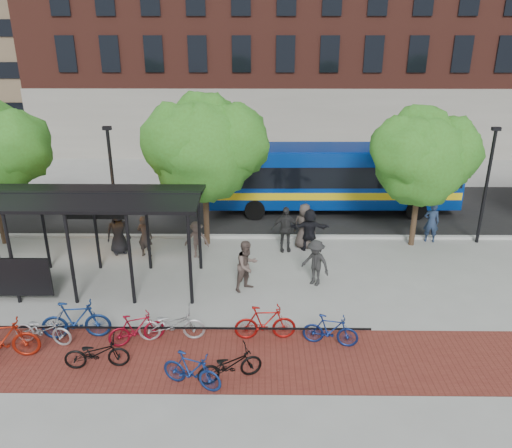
{
  "coord_description": "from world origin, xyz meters",
  "views": [
    {
      "loc": [
        -0.63,
        -16.92,
        8.82
      ],
      "look_at": [
        -0.82,
        1.61,
        1.6
      ],
      "focal_mm": 35.0,
      "sensor_mm": 36.0,
      "label": 1
    }
  ],
  "objects_px": {
    "bike_1": "(2,340)",
    "pedestrian_7": "(431,222)",
    "bike_8": "(230,365)",
    "pedestrian_6": "(304,226)",
    "lamp_post_left": "(113,182)",
    "pedestrian_3": "(197,240)",
    "pedestrian_0": "(118,231)",
    "lamp_post_right": "(487,183)",
    "pedestrian_9": "(315,263)",
    "bus_shelter": "(48,208)",
    "bike_5": "(137,329)",
    "bike_4": "(97,353)",
    "bike_11": "(330,330)",
    "bike_7": "(192,370)",
    "pedestrian_4": "(285,229)",
    "bike_9": "(265,323)",
    "bike_6": "(172,324)",
    "pedestrian_8": "(247,266)",
    "tree_c": "(424,154)",
    "pedestrian_1": "(145,236)",
    "bus": "(333,175)",
    "bike_2": "(43,329)",
    "tree_b": "(206,144)",
    "bike_3": "(76,320)",
    "pedestrian_5": "(309,230)"
  },
  "relations": [
    {
      "from": "bike_1",
      "to": "pedestrian_7",
      "type": "height_order",
      "value": "pedestrian_7"
    },
    {
      "from": "bike_8",
      "to": "pedestrian_6",
      "type": "height_order",
      "value": "pedestrian_6"
    },
    {
      "from": "lamp_post_left",
      "to": "pedestrian_3",
      "type": "height_order",
      "value": "lamp_post_left"
    },
    {
      "from": "pedestrian_3",
      "to": "pedestrian_0",
      "type": "bearing_deg",
      "value": 179.28
    },
    {
      "from": "lamp_post_right",
      "to": "pedestrian_9",
      "type": "height_order",
      "value": "lamp_post_right"
    },
    {
      "from": "bus_shelter",
      "to": "lamp_post_left",
      "type": "bearing_deg",
      "value": 74.47
    },
    {
      "from": "bike_5",
      "to": "lamp_post_left",
      "type": "bearing_deg",
      "value": -2.62
    },
    {
      "from": "bike_4",
      "to": "bike_11",
      "type": "distance_m",
      "value": 6.72
    },
    {
      "from": "bike_7",
      "to": "pedestrian_4",
      "type": "xyz_separation_m",
      "value": [
        2.82,
        8.79,
        0.47
      ]
    },
    {
      "from": "bike_4",
      "to": "bike_9",
      "type": "height_order",
      "value": "bike_9"
    },
    {
      "from": "bike_9",
      "to": "pedestrian_3",
      "type": "relative_size",
      "value": 1.19
    },
    {
      "from": "bus_shelter",
      "to": "lamp_post_left",
      "type": "height_order",
      "value": "lamp_post_left"
    },
    {
      "from": "bike_5",
      "to": "bike_4",
      "type": "bearing_deg",
      "value": 122.54
    },
    {
      "from": "bike_6",
      "to": "pedestrian_8",
      "type": "bearing_deg",
      "value": -38.81
    },
    {
      "from": "bike_9",
      "to": "pedestrian_3",
      "type": "height_order",
      "value": "pedestrian_3"
    },
    {
      "from": "bike_4",
      "to": "pedestrian_9",
      "type": "bearing_deg",
      "value": -59.46
    },
    {
      "from": "lamp_post_left",
      "to": "pedestrian_3",
      "type": "relative_size",
      "value": 3.25
    },
    {
      "from": "bike_7",
      "to": "pedestrian_9",
      "type": "height_order",
      "value": "pedestrian_9"
    },
    {
      "from": "pedestrian_7",
      "to": "pedestrian_9",
      "type": "bearing_deg",
      "value": 47.01
    },
    {
      "from": "tree_c",
      "to": "pedestrian_1",
      "type": "distance_m",
      "value": 12.0
    },
    {
      "from": "bus",
      "to": "bike_11",
      "type": "relative_size",
      "value": 7.53
    },
    {
      "from": "lamp_post_left",
      "to": "bike_5",
      "type": "xyz_separation_m",
      "value": [
        2.67,
        -7.83,
        -2.24
      ]
    },
    {
      "from": "lamp_post_right",
      "to": "pedestrian_7",
      "type": "height_order",
      "value": "lamp_post_right"
    },
    {
      "from": "pedestrian_6",
      "to": "pedestrian_7",
      "type": "distance_m",
      "value": 5.71
    },
    {
      "from": "bike_2",
      "to": "bike_11",
      "type": "distance_m",
      "value": 8.59
    },
    {
      "from": "bike_4",
      "to": "bike_11",
      "type": "xyz_separation_m",
      "value": [
        6.62,
        1.14,
        0.03
      ]
    },
    {
      "from": "pedestrian_7",
      "to": "tree_b",
      "type": "bearing_deg",
      "value": 12.29
    },
    {
      "from": "pedestrian_6",
      "to": "bike_2",
      "type": "bearing_deg",
      "value": 60.07
    },
    {
      "from": "pedestrian_1",
      "to": "tree_b",
      "type": "bearing_deg",
      "value": -134.46
    },
    {
      "from": "bike_3",
      "to": "pedestrian_4",
      "type": "relative_size",
      "value": 1.05
    },
    {
      "from": "bike_5",
      "to": "bike_9",
      "type": "xyz_separation_m",
      "value": [
        3.84,
        0.28,
        0.06
      ]
    },
    {
      "from": "tree_c",
      "to": "bike_9",
      "type": "bearing_deg",
      "value": -132.0
    },
    {
      "from": "bike_7",
      "to": "pedestrian_0",
      "type": "bearing_deg",
      "value": 47.68
    },
    {
      "from": "bike_1",
      "to": "pedestrian_6",
      "type": "distance_m",
      "value": 12.19
    },
    {
      "from": "tree_c",
      "to": "pedestrian_0",
      "type": "height_order",
      "value": "tree_c"
    },
    {
      "from": "bus_shelter",
      "to": "pedestrian_4",
      "type": "relative_size",
      "value": 5.36
    },
    {
      "from": "tree_c",
      "to": "bike_5",
      "type": "xyz_separation_m",
      "value": [
        -10.42,
        -7.58,
        -3.55
      ]
    },
    {
      "from": "bike_11",
      "to": "pedestrian_7",
      "type": "distance_m",
      "value": 9.62
    },
    {
      "from": "bike_3",
      "to": "pedestrian_8",
      "type": "relative_size",
      "value": 1.1
    },
    {
      "from": "pedestrian_6",
      "to": "bike_1",
      "type": "bearing_deg",
      "value": 60.11
    },
    {
      "from": "bike_3",
      "to": "bike_4",
      "type": "xyz_separation_m",
      "value": [
        1.05,
        -1.41,
        -0.16
      ]
    },
    {
      "from": "bike_1",
      "to": "bike_2",
      "type": "distance_m",
      "value": 1.14
    },
    {
      "from": "pedestrian_5",
      "to": "pedestrian_8",
      "type": "distance_m",
      "value": 4.39
    },
    {
      "from": "bike_6",
      "to": "tree_b",
      "type": "bearing_deg",
      "value": -7.39
    },
    {
      "from": "pedestrian_1",
      "to": "pedestrian_6",
      "type": "xyz_separation_m",
      "value": [
        6.64,
        0.98,
        0.09
      ]
    },
    {
      "from": "tree_b",
      "to": "bike_5",
      "type": "height_order",
      "value": "tree_b"
    },
    {
      "from": "tree_b",
      "to": "bike_1",
      "type": "distance_m",
      "value": 10.51
    },
    {
      "from": "bike_5",
      "to": "bike_1",
      "type": "bearing_deg",
      "value": 80.56
    },
    {
      "from": "bus_shelter",
      "to": "pedestrian_1",
      "type": "xyz_separation_m",
      "value": [
        2.72,
        2.46,
        -2.1
      ]
    },
    {
      "from": "bike_8",
      "to": "pedestrian_4",
      "type": "distance_m",
      "value": 8.7
    }
  ]
}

